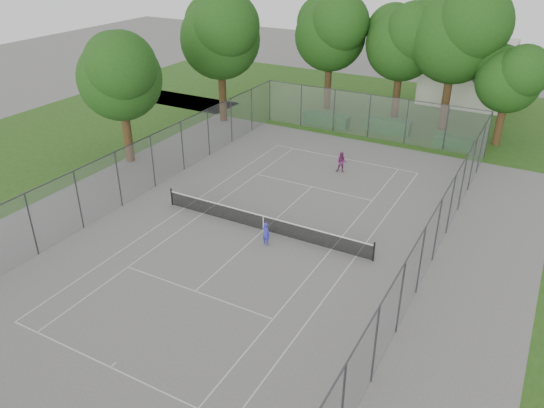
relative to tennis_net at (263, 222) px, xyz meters
The scene contains 18 objects.
ground 0.51m from the tennis_net, ahead, with size 120.00×120.00×0.00m, color #64625F.
grass_far 26.00m from the tennis_net, 90.00° to the left, with size 60.00×20.00×0.00m, color #254915.
grass_left 22.01m from the tennis_net, behind, with size 16.00×40.00×0.00m, color #254915.
court_markings 0.50m from the tennis_net, ahead, with size 11.03×23.83×0.01m.
tennis_net is the anchor object (origin of this frame).
perimeter_fence 1.30m from the tennis_net, ahead, with size 18.08×34.08×3.52m.
tree_far_left 24.30m from the tennis_net, 104.75° to the left, with size 7.20×6.57×10.35m.
tree_far_midleft 23.64m from the tennis_net, 88.75° to the left, with size 6.97×6.37×10.02m.
tree_far_midright 23.64m from the tennis_net, 77.45° to the left, with size 8.03×7.33×11.54m.
tree_far_right 22.83m from the tennis_net, 65.10° to the left, with size 5.46×4.98×7.84m.
tree_side_back 20.67m from the tennis_net, 129.82° to the left, with size 7.56×6.90×10.86m.
tree_side_front 15.13m from the tennis_net, 163.22° to the left, with size 6.52×5.95×9.37m.
hedge_left 18.61m from the tennis_net, 102.79° to the left, with size 3.90×1.17×0.97m, color #174919.
hedge_mid 18.83m from the tennis_net, 86.67° to the left, with size 3.69×1.05×1.16m, color #174919.
hedge_right 19.11m from the tennis_net, 70.05° to the left, with size 2.90×1.06×0.87m, color #174919.
house 31.33m from the tennis_net, 81.29° to the left, with size 7.74×6.00×9.64m.
girl_player 1.48m from the tennis_net, 54.76° to the right, with size 0.48×0.31×1.31m, color #3332BD.
woman_player 9.58m from the tennis_net, 85.45° to the left, with size 0.70×0.55×1.44m, color #7A2866.
Camera 1 is at (12.72, -22.16, 14.96)m, focal length 35.00 mm.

